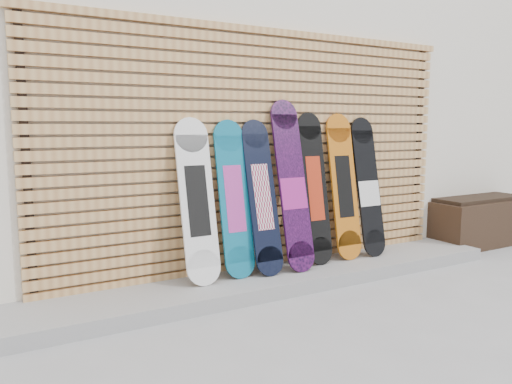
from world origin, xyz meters
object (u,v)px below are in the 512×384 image
Objects in this scene: snowboard_3 at (293,186)px; snowboard_6 at (368,188)px; planter_box at (478,221)px; snowboard_1 at (234,199)px; snowboard_0 at (197,201)px; snowboard_5 at (344,186)px; snowboard_2 at (262,197)px; snowboard_4 at (315,188)px.

snowboard_3 reaches higher than snowboard_6.
snowboard_3 is at bearing -178.82° from planter_box.
planter_box is 3.33m from snowboard_1.
planter_box is 0.94× the size of snowboard_0.
snowboard_5 is at bearing 0.07° from snowboard_1.
snowboard_2 is (-3.03, -0.04, 0.51)m from planter_box.
snowboard_5 reaches higher than snowboard_0.
snowboard_0 is 1.01× the size of snowboard_2.
snowboard_6 is at bearing -2.98° from snowboard_5.
snowboard_5 reaches higher than planter_box.
snowboard_5 is 1.02× the size of snowboard_6.
snowboard_1 reaches higher than planter_box.
planter_box is 0.91× the size of snowboard_5.
snowboard_6 is at bearing -0.54° from snowboard_1.
snowboard_0 is (-3.64, -0.01, 0.52)m from planter_box.
snowboard_1 is 0.58m from snowboard_3.
snowboard_5 is (-2.07, -0.00, 0.54)m from planter_box.
snowboard_2 is at bearing -2.06° from snowboard_0.
snowboard_1 is at bearing 179.46° from snowboard_6.
snowboard_2 is 0.32m from snowboard_3.
snowboard_6 is at bearing -179.47° from planter_box.
snowboard_3 is (0.31, -0.02, 0.08)m from snowboard_2.
snowboard_1 is 0.95× the size of snowboard_5.
planter_box is at bearing 1.18° from snowboard_3.
snowboard_4 reaches higher than planter_box.
snowboard_4 is at bearing 0.66° from snowboard_0.
snowboard_3 is at bearing -175.08° from snowboard_5.
snowboard_6 is (1.87, -0.00, -0.00)m from snowboard_0.
snowboard_3 is (0.57, -0.05, 0.08)m from snowboard_1.
snowboard_0 reaches higher than snowboard_1.
snowboard_1 is at bearing 2.09° from snowboard_0.
snowboard_1 is at bearing -179.96° from planter_box.
snowboard_3 is (0.92, -0.04, 0.07)m from snowboard_0.
snowboard_3 is 1.11× the size of snowboard_6.
snowboard_0 is at bearing 179.96° from snowboard_6.
snowboard_3 is at bearing -2.56° from snowboard_0.
snowboard_4 is (0.86, 0.00, 0.04)m from snowboard_1.
snowboard_2 is at bearing -176.57° from snowboard_4.
snowboard_0 reaches higher than snowboard_2.
planter_box is 1.85m from snowboard_6.
snowboard_5 reaches higher than snowboard_2.
snowboard_4 is 0.35m from snowboard_5.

